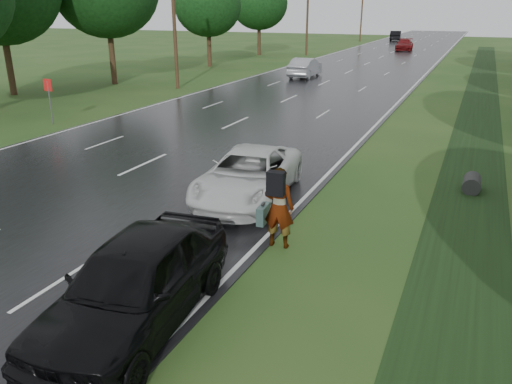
{
  "coord_description": "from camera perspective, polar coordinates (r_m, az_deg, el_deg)",
  "views": [
    {
      "loc": [
        11.26,
        -6.87,
        5.63
      ],
      "look_at": [
        6.53,
        3.83,
        1.3
      ],
      "focal_mm": 35.0,
      "sensor_mm": 36.0,
      "label": 1
    }
  ],
  "objects": [
    {
      "name": "pedestrian",
      "position": [
        12.21,
        2.5,
        -1.67
      ],
      "size": [
        0.97,
        0.81,
        2.07
      ],
      "rotation": [
        0.0,
        0.0,
        3.23
      ],
      "color": "#A5998C",
      "rests_on": "ground"
    },
    {
      "name": "edge_stripe_west",
      "position": [
        55.2,
        4.84,
        14.43
      ],
      "size": [
        0.12,
        180.0,
        0.01
      ],
      "primitive_type": "cube",
      "color": "silver",
      "rests_on": "road"
    },
    {
      "name": "silver_sedan",
      "position": [
        43.99,
        5.65,
        13.97
      ],
      "size": [
        1.82,
        4.94,
        1.62
      ],
      "primitive_type": "imported",
      "rotation": [
        0.0,
        0.0,
        3.16
      ],
      "color": "#999AA1",
      "rests_on": "road"
    },
    {
      "name": "tree_west_f",
      "position": [
        65.3,
        0.36,
        20.75
      ],
      "size": [
        7.0,
        7.0,
        9.29
      ],
      "color": "#3C2918",
      "rests_on": "ground"
    },
    {
      "name": "dark_sedan",
      "position": [
        9.55,
        -13.64,
        -9.99
      ],
      "size": [
        2.55,
        5.26,
        1.73
      ],
      "primitive_type": "imported",
      "rotation": [
        0.0,
        0.0,
        0.1
      ],
      "color": "black",
      "rests_on": "road"
    },
    {
      "name": "white_pickup",
      "position": [
        15.43,
        -0.88,
        1.99
      ],
      "size": [
        3.09,
        5.59,
        1.48
      ],
      "primitive_type": "imported",
      "rotation": [
        0.0,
        0.0,
        0.12
      ],
      "color": "silver",
      "rests_on": "road"
    },
    {
      "name": "utility_pole_far",
      "position": [
        65.17,
        5.91,
        19.83
      ],
      "size": [
        1.6,
        0.26,
        10.0
      ],
      "color": "#3C2918",
      "rests_on": "ground"
    },
    {
      "name": "tree_west_d",
      "position": [
        52.47,
        -5.52,
        20.44
      ],
      "size": [
        6.6,
        6.6,
        8.8
      ],
      "color": "#3C2918",
      "rests_on": "ground"
    },
    {
      "name": "drainage_ditch",
      "position": [
        26.19,
        23.94,
        6.23
      ],
      "size": [
        2.2,
        120.0,
        0.56
      ],
      "color": "black",
      "rests_on": "ground"
    },
    {
      "name": "utility_pole_distant",
      "position": [
        94.13,
        12.01,
        19.64
      ],
      "size": [
        1.6,
        0.26,
        10.0
      ],
      "color": "#3C2918",
      "rests_on": "ground"
    },
    {
      "name": "edge_stripe_east",
      "position": [
        52.37,
        19.3,
        13.09
      ],
      "size": [
        0.12,
        180.0,
        0.01
      ],
      "primitive_type": "cube",
      "color": "silver",
      "rests_on": "road"
    },
    {
      "name": "road",
      "position": [
        53.38,
        11.9,
        13.86
      ],
      "size": [
        14.0,
        180.0,
        0.04
      ],
      "primitive_type": "cube",
      "color": "black",
      "rests_on": "ground"
    },
    {
      "name": "center_line",
      "position": [
        53.38,
        11.9,
        13.89
      ],
      "size": [
        0.12,
        180.0,
        0.01
      ],
      "primitive_type": "cube",
      "color": "silver",
      "rests_on": "road"
    },
    {
      "name": "far_car_dark",
      "position": [
        97.44,
        15.66,
        16.82
      ],
      "size": [
        2.42,
        5.38,
        1.71
      ],
      "primitive_type": "imported",
      "rotation": [
        0.0,
        0.0,
        3.26
      ],
      "color": "black",
      "rests_on": "road"
    },
    {
      "name": "utility_pole_mid",
      "position": [
        37.88,
        -9.38,
        19.4
      ],
      "size": [
        1.6,
        0.26,
        10.0
      ],
      "color": "#3C2918",
      "rests_on": "ground"
    },
    {
      "name": "far_car_red",
      "position": [
        75.18,
        16.61,
        15.84
      ],
      "size": [
        2.54,
        5.47,
        1.55
      ],
      "primitive_type": "imported",
      "rotation": [
        0.0,
        0.0,
        0.07
      ],
      "color": "#670B0D",
      "rests_on": "road"
    },
    {
      "name": "road_sign",
      "position": [
        27.62,
        -22.61,
        10.49
      ],
      "size": [
        0.5,
        0.06,
        2.3
      ],
      "color": "slate",
      "rests_on": "ground"
    }
  ]
}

